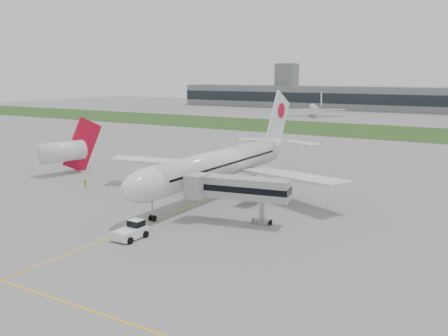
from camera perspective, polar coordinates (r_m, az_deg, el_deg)
The scene contains 14 objects.
ground at distance 85.90m, azimuth -1.81°, elevation -3.61°, with size 600.00×600.00×0.00m, color gray.
apron_markings at distance 81.90m, azimuth -3.72°, elevation -4.34°, with size 70.00×70.00×0.04m, color yellow, non-canonical shape.
grass_strip at distance 196.25m, azimuth 17.70°, elevation 3.97°, with size 600.00×50.00×0.02m, color #25461A.
terminal_building at distance 303.37m, azimuth 22.78°, elevation 7.17°, with size 320.00×22.30×14.00m.
control_tower at distance 331.43m, azimuth 7.10°, elevation 6.93°, with size 12.00×12.00×56.00m, color gray, non-canonical shape.
airliner at distance 88.74m, azimuth -0.11°, elevation 0.60°, with size 48.13×53.95×17.88m.
pushback_tug at distance 66.85m, azimuth -10.49°, elevation -7.04°, with size 3.06×4.50×2.29m.
jet_bridge at distance 71.65m, azimuth 1.29°, elevation -2.32°, with size 14.72×6.56×6.87m.
safety_cone_left at distance 69.64m, azimuth -12.06°, elevation -7.05°, with size 0.40×0.40×0.55m, color red.
safety_cone_right at distance 70.62m, azimuth -10.16°, elevation -6.73°, with size 0.40×0.40×0.55m, color red.
ground_crew_near at distance 69.64m, azimuth -9.93°, elevation -6.50°, with size 0.60×0.39×1.65m, color #CCF128.
ground_crew_far at distance 96.88m, azimuth -15.55°, elevation -1.80°, with size 0.90×0.70×1.84m, color #EEF829.
neighbor_aircraft at distance 112.52m, azimuth -17.66°, elevation 1.90°, with size 6.34×15.66×12.63m.
distant_aircraft_left at distance 261.25m, azimuth 10.24°, elevation 5.85°, with size 30.78×27.16×11.77m, color white, non-canonical shape.
Camera 1 is at (45.47, -69.74, 21.19)m, focal length 40.00 mm.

